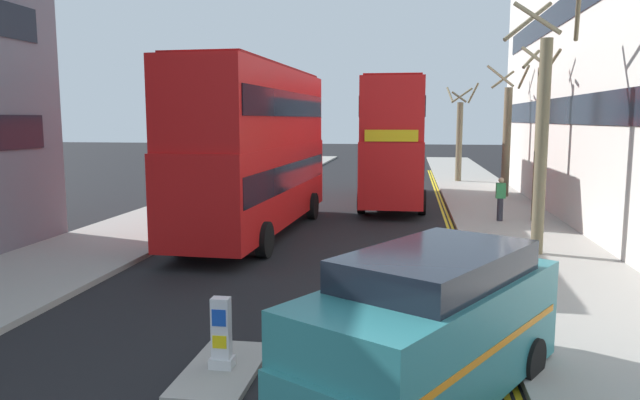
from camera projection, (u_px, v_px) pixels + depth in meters
name	position (u px, v px, depth m)	size (l,w,h in m)	color
sidewalk_right	(520.00, 235.00, 19.85)	(4.00, 80.00, 0.14)	#9E9991
sidewalk_left	(152.00, 225.00, 21.77)	(4.00, 80.00, 0.14)	#9E9991
kerb_line_outer	(460.00, 247.00, 18.21)	(0.10, 56.00, 0.01)	yellow
kerb_line_inner	(455.00, 247.00, 18.23)	(0.10, 56.00, 0.01)	yellow
traffic_island	(222.00, 370.00, 9.20)	(1.10, 2.20, 0.10)	#9E9991
keep_left_bollard	(221.00, 336.00, 9.12)	(0.36, 0.28, 1.11)	silver
double_decker_bus_away	(256.00, 145.00, 19.97)	(3.13, 10.90, 5.64)	red
double_decker_bus_oncoming	(394.00, 138.00, 27.55)	(2.83, 10.82, 5.64)	red
taxi_minivan	(427.00, 328.00, 8.15)	(4.06, 5.09, 2.12)	teal
pedestrian_far	(500.00, 198.00, 22.09)	(0.34, 0.22, 1.62)	#2D2D38
street_tree_near	(459.00, 136.00, 36.22)	(1.85, 1.79, 5.91)	#6B6047
street_tree_mid	(507.00, 137.00, 28.88)	(1.93, 1.91, 6.34)	#6B6047
street_tree_far	(542.00, 136.00, 16.36)	(2.07, 2.11, 7.08)	#6B6047
street_tree_distant	(539.00, 138.00, 21.77)	(1.38, 1.52, 6.38)	#6B6047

